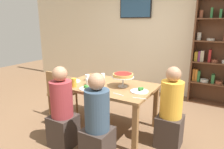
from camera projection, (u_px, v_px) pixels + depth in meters
ground_plane at (109, 127)px, 3.38m from camera, size 12.00×12.00×0.00m
rear_partition at (156, 35)px, 4.87m from camera, size 8.00×0.12×2.80m
dining_table at (109, 91)px, 3.22m from camera, size 1.42×0.94×0.74m
bookshelf at (221, 54)px, 4.09m from camera, size 1.12×0.30×2.21m
television at (135, 8)px, 4.89m from camera, size 0.81×0.05×0.47m
diner_head_east at (170, 113)px, 2.77m from camera, size 0.34×0.34×1.15m
diner_near_left at (62, 113)px, 2.78m from camera, size 0.34×0.34×1.15m
diner_near_right at (97, 126)px, 2.43m from camera, size 0.34×0.34×1.15m
chair_head_west at (60, 92)px, 3.65m from camera, size 0.40×0.40×0.87m
deep_dish_pizza_stand at (123, 76)px, 3.08m from camera, size 0.34×0.34×0.21m
salad_plate_near_diner at (87, 88)px, 2.99m from camera, size 0.25×0.25×0.07m
salad_plate_far_diner at (140, 91)px, 2.89m from camera, size 0.26×0.26×0.07m
salad_plate_spare at (73, 81)px, 3.37m from camera, size 0.24×0.24×0.06m
beer_glass_amber_tall at (74, 83)px, 3.09m from camera, size 0.08×0.08×0.14m
water_glass_clear_near at (103, 76)px, 3.56m from camera, size 0.07×0.07×0.09m
water_glass_clear_far at (87, 77)px, 3.43m from camera, size 0.07×0.07×0.11m
water_glass_clear_spare at (88, 82)px, 3.21m from camera, size 0.06×0.06×0.10m
cutlery_fork_near at (139, 98)px, 2.64m from camera, size 0.18×0.05×0.00m
cutlery_knife_near at (118, 94)px, 2.78m from camera, size 0.18×0.05×0.00m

